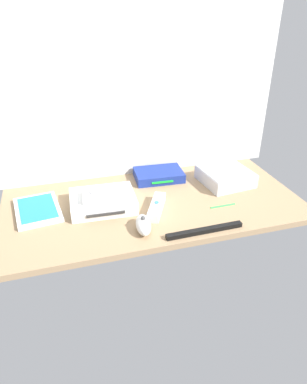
{
  "coord_description": "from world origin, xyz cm",
  "views": [
    {
      "loc": [
        -28.41,
        -97.38,
        60.28
      ],
      "look_at": [
        0.0,
        0.0,
        4.0
      ],
      "focal_mm": 32.43,
      "sensor_mm": 36.0,
      "label": 1
    }
  ],
  "objects": [
    {
      "name": "game_console",
      "position": [
        -16.9,
        1.79,
        2.2
      ],
      "size": [
        21.68,
        17.2,
        4.4
      ],
      "rotation": [
        0.0,
        0.0,
        -0.04
      ],
      "color": "white",
      "rests_on": "ground_plane"
    },
    {
      "name": "stylus_pen",
      "position": [
        21.57,
        -8.92,
        0.35
      ],
      "size": [
        9.01,
        0.86,
        0.7
      ],
      "primitive_type": "cylinder",
      "rotation": [
        0.0,
        1.57,
        0.02
      ],
      "color": "green",
      "rests_on": "ground_plane"
    },
    {
      "name": "game_case",
      "position": [
        -37.8,
        4.84,
        0.76
      ],
      "size": [
        15.87,
        20.55,
        1.56
      ],
      "rotation": [
        0.0,
        0.0,
        0.13
      ],
      "color": "white",
      "rests_on": "ground_plane"
    },
    {
      "name": "back_wall",
      "position": [
        0.0,
        24.6,
        32.0
      ],
      "size": [
        110.0,
        1.2,
        64.0
      ],
      "primitive_type": "cube",
      "color": "silver",
      "rests_on": "ground"
    },
    {
      "name": "sensor_bar",
      "position": [
        9.62,
        -21.02,
        0.7
      ],
      "size": [
        24.03,
        2.19,
        1.4
      ],
      "primitive_type": "cube",
      "rotation": [
        0.0,
        0.0,
        0.02
      ],
      "color": "black",
      "rests_on": "ground_plane"
    },
    {
      "name": "network_router",
      "position": [
        6.86,
        16.38,
        1.7
      ],
      "size": [
        18.67,
        13.14,
        3.4
      ],
      "rotation": [
        0.0,
        0.0,
        -0.06
      ],
      "color": "navy",
      "rests_on": "ground_plane"
    },
    {
      "name": "remote_classic_pad",
      "position": [
        -16.08,
        0.49,
        5.41
      ],
      "size": [
        15.24,
        9.63,
        2.4
      ],
      "rotation": [
        0.0,
        0.0,
        -0.12
      ],
      "color": "white",
      "rests_on": "game_console"
    },
    {
      "name": "remote_wand",
      "position": [
        -0.57,
        -5.55,
        1.51
      ],
      "size": [
        9.86,
        14.84,
        3.4
      ],
      "rotation": [
        0.0,
        0.0,
        -0.47
      ],
      "color": "white",
      "rests_on": "ground_plane"
    },
    {
      "name": "ground_plane",
      "position": [
        0.0,
        0.0,
        -1.0
      ],
      "size": [
        100.0,
        48.0,
        2.0
      ],
      "primitive_type": "cube",
      "color": "#9E7F5B",
      "rests_on": "ground"
    },
    {
      "name": "remote_nunchuk",
      "position": [
        -7.52,
        -14.97,
        2.04
      ],
      "size": [
        5.64,
        10.48,
        5.1
      ],
      "rotation": [
        0.0,
        0.0,
        -0.13
      ],
      "color": "white",
      "rests_on": "ground_plane"
    },
    {
      "name": "mini_computer",
      "position": [
        29.92,
        6.59,
        2.64
      ],
      "size": [
        18.72,
        18.72,
        5.3
      ],
      "rotation": [
        0.0,
        0.0,
        0.11
      ],
      "color": "silver",
      "rests_on": "ground_plane"
    }
  ]
}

